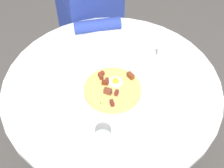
% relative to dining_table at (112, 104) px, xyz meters
% --- Properties ---
extents(ground_plane, '(6.00, 6.00, 0.00)m').
position_rel_dining_table_xyz_m(ground_plane, '(0.00, 0.00, -0.56)').
color(ground_plane, '#4C4742').
extents(dining_table, '(1.03, 1.03, 0.73)m').
position_rel_dining_table_xyz_m(dining_table, '(0.00, 0.00, 0.00)').
color(dining_table, silver).
rests_on(dining_table, ground_plane).
extents(person_seated, '(0.43, 0.48, 1.14)m').
position_rel_dining_table_xyz_m(person_seated, '(-0.25, -0.63, -0.05)').
color(person_seated, '#2D2D33').
rests_on(person_seated, ground_plane).
extents(pizza_plate, '(0.32, 0.32, 0.01)m').
position_rel_dining_table_xyz_m(pizza_plate, '(0.04, 0.06, 0.18)').
color(pizza_plate, white).
rests_on(pizza_plate, dining_table).
extents(breakfast_pizza, '(0.26, 0.26, 0.05)m').
position_rel_dining_table_xyz_m(breakfast_pizza, '(0.03, 0.06, 0.20)').
color(breakfast_pizza, tan).
rests_on(breakfast_pizza, pizza_plate).
extents(bread_plate, '(0.19, 0.19, 0.01)m').
position_rel_dining_table_xyz_m(bread_plate, '(-0.23, -0.17, 0.18)').
color(bread_plate, white).
rests_on(bread_plate, dining_table).
extents(napkin, '(0.18, 0.16, 0.00)m').
position_rel_dining_table_xyz_m(napkin, '(-0.17, -0.36, 0.17)').
color(napkin, white).
rests_on(napkin, dining_table).
extents(fork, '(0.18, 0.03, 0.00)m').
position_rel_dining_table_xyz_m(fork, '(-0.16, -0.35, 0.18)').
color(fork, silver).
rests_on(fork, napkin).
extents(knife, '(0.18, 0.03, 0.00)m').
position_rel_dining_table_xyz_m(knife, '(-0.17, -0.38, 0.18)').
color(knife, silver).
rests_on(knife, napkin).
extents(water_glass, '(0.07, 0.07, 0.10)m').
position_rel_dining_table_xyz_m(water_glass, '(0.23, 0.29, 0.22)').
color(water_glass, silver).
rests_on(water_glass, dining_table).
extents(salt_shaker, '(0.03, 0.03, 0.05)m').
position_rel_dining_table_xyz_m(salt_shaker, '(-0.30, -0.01, 0.20)').
color(salt_shaker, white).
rests_on(salt_shaker, dining_table).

